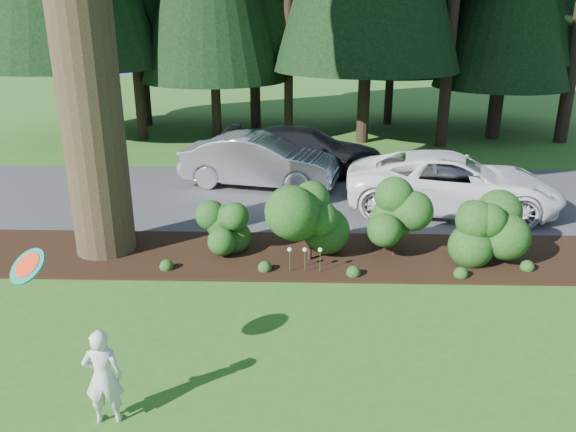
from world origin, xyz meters
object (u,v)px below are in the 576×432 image
at_px(car_silver_wagon, 259,161).
at_px(child, 103,377).
at_px(car_dark_suv, 305,151).
at_px(car_white_suv, 453,183).
at_px(frisbee, 27,266).

bearing_deg(car_silver_wagon, child, -174.25).
bearing_deg(car_dark_suv, car_silver_wagon, 139.60).
relative_size(car_silver_wagon, car_white_suv, 0.85).
xyz_separation_m(car_silver_wagon, car_white_suv, (5.15, -2.12, -0.01)).
bearing_deg(frisbee, car_dark_suv, 73.93).
relative_size(car_dark_suv, frisbee, 8.96).
height_order(car_white_suv, child, car_white_suv).
relative_size(car_dark_suv, child, 3.88).
bearing_deg(car_dark_suv, frisbee, 167.43).
distance_m(child, frisbee, 1.63).
xyz_separation_m(car_white_suv, car_dark_suv, (-3.79, 3.53, -0.01)).
xyz_separation_m(car_white_suv, frisbee, (-7.11, -8.00, 1.26)).
height_order(car_silver_wagon, car_white_suv, car_silver_wagon).
height_order(car_silver_wagon, car_dark_suv, car_silver_wagon).
distance_m(car_silver_wagon, frisbee, 10.37).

